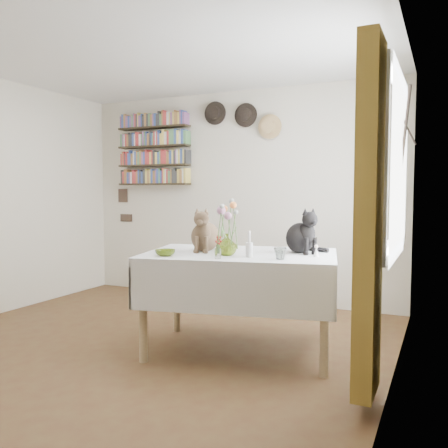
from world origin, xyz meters
The scene contains 16 objects.
room centered at (0.00, 0.00, 1.25)m, with size 4.08×4.58×2.58m.
window centered at (1.97, 0.80, 1.40)m, with size 0.12×1.52×1.32m.
curtain centered at (1.90, -0.12, 1.15)m, with size 0.12×0.38×2.10m, color brown.
dining_table centered at (0.81, 0.51, 0.61)m, with size 1.69×1.28×0.81m.
tabby_cat centered at (0.50, 0.50, 1.00)m, with size 0.25×0.31×0.37m, color brown, non-canonical shape.
black_cat centered at (1.24, 0.73, 1.00)m, with size 0.25×0.32×0.37m, color black, non-canonical shape.
flower_vase centered at (0.77, 0.32, 0.90)m, with size 0.16×0.16×0.17m, color #AEC942.
green_bowl centered at (0.36, 0.10, 0.84)m, with size 0.16×0.16×0.05m, color #AEC942.
drinking_glass centered at (1.22, 0.30, 0.86)m, with size 0.09×0.09×0.09m, color white.
candlestick centered at (0.97, 0.31, 0.88)m, with size 0.06×0.06×0.20m.
berry_jar centered at (0.79, 0.14, 0.90)m, with size 0.05×0.05×0.19m.
porcelain_figurine centered at (1.42, 0.55, 0.85)m, with size 0.05×0.05×0.09m.
flower_bouquet centered at (0.78, 0.33, 1.15)m, with size 0.17×0.13×0.39m.
bookshelf_unit centered at (-1.10, 2.16, 1.84)m, with size 1.00×0.16×0.91m.
wall_hats centered at (0.12, 2.19, 2.17)m, with size 0.98×0.09×0.48m.
wall_art_plaques centered at (-1.63, 2.23, 1.12)m, with size 0.21×0.02×0.44m.
Camera 1 is at (2.30, -2.99, 1.31)m, focal length 38.00 mm.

